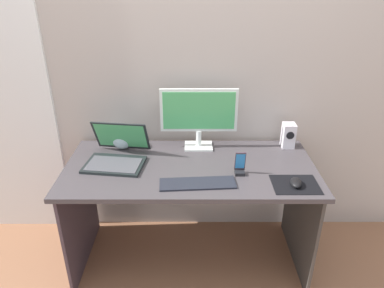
# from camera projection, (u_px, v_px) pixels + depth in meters

# --- Properties ---
(ground_plane) EXTENTS (8.00, 8.00, 0.00)m
(ground_plane) POSITION_uv_depth(u_px,v_px,m) (191.00, 257.00, 2.45)
(ground_plane) COLOR #916143
(wall_back) EXTENTS (6.00, 0.04, 2.50)m
(wall_back) POSITION_uv_depth(u_px,v_px,m) (191.00, 61.00, 2.25)
(wall_back) COLOR #B9ADA3
(wall_back) RESTS_ON ground_plane
(desk) EXTENTS (1.49, 0.69, 0.72)m
(desk) POSITION_uv_depth(u_px,v_px,m) (191.00, 186.00, 2.19)
(desk) COLOR #423D40
(desk) RESTS_ON ground_plane
(monitor) EXTENTS (0.49, 0.14, 0.40)m
(monitor) POSITION_uv_depth(u_px,v_px,m) (199.00, 115.00, 2.25)
(monitor) COLOR white
(monitor) RESTS_ON desk
(speaker_right) EXTENTS (0.08, 0.09, 0.16)m
(speaker_right) POSITION_uv_depth(u_px,v_px,m) (289.00, 135.00, 2.32)
(speaker_right) COLOR silver
(speaker_right) RESTS_ON desk
(laptop) EXTENTS (0.38, 0.38, 0.22)m
(laptop) POSITION_uv_depth(u_px,v_px,m) (117.00, 155.00, 2.16)
(laptop) COLOR black
(laptop) RESTS_ON desk
(fishbowl) EXTENTS (0.14, 0.14, 0.14)m
(fishbowl) POSITION_uv_depth(u_px,v_px,m) (123.00, 138.00, 2.32)
(fishbowl) COLOR silver
(fishbowl) RESTS_ON desk
(keyboard_external) EXTENTS (0.42, 0.15, 0.01)m
(keyboard_external) POSITION_uv_depth(u_px,v_px,m) (198.00, 183.00, 1.95)
(keyboard_external) COLOR #20222C
(keyboard_external) RESTS_ON desk
(mousepad) EXTENTS (0.25, 0.20, 0.00)m
(mousepad) POSITION_uv_depth(u_px,v_px,m) (296.00, 185.00, 1.94)
(mousepad) COLOR black
(mousepad) RESTS_ON desk
(mouse) EXTENTS (0.07, 0.11, 0.04)m
(mouse) POSITION_uv_depth(u_px,v_px,m) (297.00, 183.00, 1.92)
(mouse) COLOR black
(mouse) RESTS_ON mousepad
(phone_in_dock) EXTENTS (0.06, 0.05, 0.14)m
(phone_in_dock) POSITION_uv_depth(u_px,v_px,m) (240.00, 166.00, 2.03)
(phone_in_dock) COLOR black
(phone_in_dock) RESTS_ON desk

